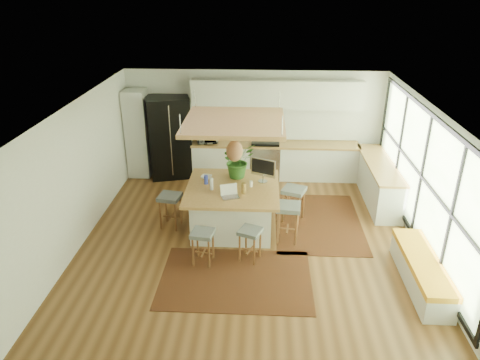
# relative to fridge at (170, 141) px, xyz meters

# --- Properties ---
(floor) EXTENTS (7.00, 7.00, 0.00)m
(floor) POSITION_rel_fridge_xyz_m (2.14, -3.18, -0.93)
(floor) COLOR #543218
(floor) RESTS_ON ground
(ceiling) EXTENTS (7.00, 7.00, 0.00)m
(ceiling) POSITION_rel_fridge_xyz_m (2.14, -3.18, 1.78)
(ceiling) COLOR white
(ceiling) RESTS_ON ground
(wall_back) EXTENTS (6.50, 0.00, 6.50)m
(wall_back) POSITION_rel_fridge_xyz_m (2.14, 0.32, 0.42)
(wall_back) COLOR silver
(wall_back) RESTS_ON ground
(wall_front) EXTENTS (6.50, 0.00, 6.50)m
(wall_front) POSITION_rel_fridge_xyz_m (2.14, -6.68, 0.42)
(wall_front) COLOR silver
(wall_front) RESTS_ON ground
(wall_left) EXTENTS (0.00, 7.00, 7.00)m
(wall_left) POSITION_rel_fridge_xyz_m (-1.11, -3.18, 0.42)
(wall_left) COLOR silver
(wall_left) RESTS_ON ground
(wall_right) EXTENTS (0.00, 7.00, 7.00)m
(wall_right) POSITION_rel_fridge_xyz_m (5.39, -3.18, 0.42)
(wall_right) COLOR silver
(wall_right) RESTS_ON ground
(window_wall) EXTENTS (0.10, 6.20, 2.60)m
(window_wall) POSITION_rel_fridge_xyz_m (5.36, -3.18, 0.47)
(window_wall) COLOR black
(window_wall) RESTS_ON wall_right
(pantry) EXTENTS (0.55, 0.60, 2.25)m
(pantry) POSITION_rel_fridge_xyz_m (-0.81, -0.00, 0.20)
(pantry) COLOR silver
(pantry) RESTS_ON floor
(back_counter_base) EXTENTS (4.20, 0.60, 0.88)m
(back_counter_base) POSITION_rel_fridge_xyz_m (2.69, -0.00, -0.49)
(back_counter_base) COLOR silver
(back_counter_base) RESTS_ON floor
(back_counter_top) EXTENTS (4.24, 0.64, 0.05)m
(back_counter_top) POSITION_rel_fridge_xyz_m (2.69, -0.00, -0.03)
(back_counter_top) COLOR olive
(back_counter_top) RESTS_ON back_counter_base
(backsplash) EXTENTS (4.20, 0.02, 0.80)m
(backsplash) POSITION_rel_fridge_xyz_m (2.69, 0.30, 0.43)
(backsplash) COLOR white
(backsplash) RESTS_ON wall_back
(upper_cabinets) EXTENTS (4.20, 0.34, 0.70)m
(upper_cabinets) POSITION_rel_fridge_xyz_m (2.69, 0.14, 1.22)
(upper_cabinets) COLOR silver
(upper_cabinets) RESTS_ON wall_back
(range) EXTENTS (0.76, 0.62, 1.00)m
(range) POSITION_rel_fridge_xyz_m (2.44, -0.00, -0.43)
(range) COLOR #A5A5AA
(range) RESTS_ON floor
(right_counter_base) EXTENTS (0.60, 2.50, 0.88)m
(right_counter_base) POSITION_rel_fridge_xyz_m (5.07, -1.18, -0.49)
(right_counter_base) COLOR silver
(right_counter_base) RESTS_ON floor
(right_counter_top) EXTENTS (0.64, 2.54, 0.05)m
(right_counter_top) POSITION_rel_fridge_xyz_m (5.07, -1.18, -0.03)
(right_counter_top) COLOR olive
(right_counter_top) RESTS_ON right_counter_base
(window_bench) EXTENTS (0.52, 2.00, 0.50)m
(window_bench) POSITION_rel_fridge_xyz_m (5.09, -4.38, -0.68)
(window_bench) COLOR silver
(window_bench) RESTS_ON floor
(ceiling_panel) EXTENTS (1.86, 1.86, 0.80)m
(ceiling_panel) POSITION_rel_fridge_xyz_m (1.84, -2.78, 1.12)
(ceiling_panel) COLOR olive
(ceiling_panel) RESTS_ON ceiling
(rug_near) EXTENTS (2.60, 1.80, 0.01)m
(rug_near) POSITION_rel_fridge_xyz_m (1.96, -4.41, -0.92)
(rug_near) COLOR black
(rug_near) RESTS_ON floor
(rug_right) EXTENTS (1.80, 2.60, 0.01)m
(rug_right) POSITION_rel_fridge_xyz_m (3.59, -2.34, -0.92)
(rug_right) COLOR black
(rug_right) RESTS_ON floor
(fridge) EXTENTS (1.21, 1.05, 2.09)m
(fridge) POSITION_rel_fridge_xyz_m (0.00, 0.00, 0.00)
(fridge) COLOR black
(fridge) RESTS_ON floor
(island) EXTENTS (1.85, 1.85, 0.93)m
(island) POSITION_rel_fridge_xyz_m (1.79, -2.65, -0.46)
(island) COLOR olive
(island) RESTS_ON floor
(stool_near_left) EXTENTS (0.44, 0.44, 0.65)m
(stool_near_left) POSITION_rel_fridge_xyz_m (1.34, -3.95, -0.57)
(stool_near_left) COLOR #51585A
(stool_near_left) RESTS_ON floor
(stool_near_right) EXTENTS (0.49, 0.49, 0.64)m
(stool_near_right) POSITION_rel_fridge_xyz_m (2.19, -3.80, -0.57)
(stool_near_right) COLOR #51585A
(stool_near_right) RESTS_ON floor
(stool_right_front) EXTENTS (0.50, 0.50, 0.77)m
(stool_right_front) POSITION_rel_fridge_xyz_m (2.90, -3.07, -0.57)
(stool_right_front) COLOR #51585A
(stool_right_front) RESTS_ON floor
(stool_right_back) EXTENTS (0.58, 0.58, 0.75)m
(stool_right_back) POSITION_rel_fridge_xyz_m (3.05, -2.27, -0.57)
(stool_right_back) COLOR #51585A
(stool_right_back) RESTS_ON floor
(stool_left_side) EXTENTS (0.49, 0.49, 0.72)m
(stool_left_side) POSITION_rel_fridge_xyz_m (0.50, -2.68, -0.57)
(stool_left_side) COLOR #51585A
(stool_left_side) RESTS_ON floor
(laptop) EXTENTS (0.43, 0.44, 0.25)m
(laptop) POSITION_rel_fridge_xyz_m (1.78, -3.12, 0.12)
(laptop) COLOR #A5A5AA
(laptop) RESTS_ON island
(monitor) EXTENTS (0.58, 0.41, 0.51)m
(monitor) POSITION_rel_fridge_xyz_m (2.40, -2.36, 0.26)
(monitor) COLOR #A5A5AA
(monitor) RESTS_ON island
(microwave) EXTENTS (0.57, 0.41, 0.34)m
(microwave) POSITION_rel_fridge_xyz_m (0.97, -0.02, 0.17)
(microwave) COLOR #A5A5AA
(microwave) RESTS_ON back_counter_top
(island_plant) EXTENTS (0.97, 0.99, 0.58)m
(island_plant) POSITION_rel_fridge_xyz_m (1.87, -2.13, 0.29)
(island_plant) COLOR #1E4C19
(island_plant) RESTS_ON island
(island_bowl) EXTENTS (0.27, 0.27, 0.05)m
(island_bowl) POSITION_rel_fridge_xyz_m (1.22, -2.26, 0.03)
(island_bowl) COLOR white
(island_bowl) RESTS_ON island
(island_bottle_0) EXTENTS (0.07, 0.07, 0.19)m
(island_bottle_0) POSITION_rel_fridge_xyz_m (1.24, -2.55, 0.10)
(island_bottle_0) COLOR #2F3FBE
(island_bottle_0) RESTS_ON island
(island_bottle_1) EXTENTS (0.07, 0.07, 0.19)m
(island_bottle_1) POSITION_rel_fridge_xyz_m (1.39, -2.80, 0.10)
(island_bottle_1) COLOR silver
(island_bottle_1) RESTS_ON island
(island_bottle_2) EXTENTS (0.07, 0.07, 0.19)m
(island_bottle_2) POSITION_rel_fridge_xyz_m (2.04, -2.95, 0.10)
(island_bottle_2) COLOR olive
(island_bottle_2) RESTS_ON island
(island_bottle_3) EXTENTS (0.07, 0.07, 0.19)m
(island_bottle_3) POSITION_rel_fridge_xyz_m (2.14, -2.60, 0.10)
(island_bottle_3) COLOR white
(island_bottle_3) RESTS_ON island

